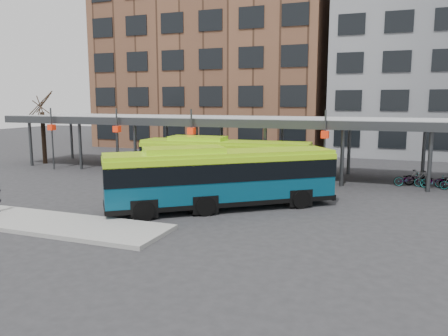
# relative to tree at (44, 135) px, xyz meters

# --- Properties ---
(ground) EXTENTS (120.00, 120.00, 0.00)m
(ground) POSITION_rel_tree_xyz_m (18.00, -12.00, -2.43)
(ground) COLOR #28282B
(ground) RESTS_ON ground
(boarding_island) EXTENTS (14.00, 3.00, 0.18)m
(boarding_island) POSITION_rel_tree_xyz_m (12.50, -15.00, -2.34)
(boarding_island) COLOR gray
(boarding_island) RESTS_ON ground
(canopy) EXTENTS (40.00, 6.53, 4.80)m
(canopy) POSITION_rel_tree_xyz_m (17.94, 0.87, 1.47)
(canopy) COLOR #999B9E
(canopy) RESTS_ON ground
(tree) EXTENTS (1.64, 1.64, 5.60)m
(tree) POSITION_rel_tree_xyz_m (0.00, 0.00, 0.00)
(tree) COLOR black
(tree) RESTS_ON ground
(building_brick) EXTENTS (26.00, 14.00, 22.00)m
(building_brick) POSITION_rel_tree_xyz_m (8.00, 20.00, 8.57)
(building_brick) COLOR brown
(building_brick) RESTS_ON ground
(bus_front) EXTENTS (10.53, 8.88, 3.15)m
(bus_front) POSITION_rel_tree_xyz_m (19.96, -9.58, -0.79)
(bus_front) COLOR #084059
(bus_front) RESTS_ON ground
(bus_rear) EXTENTS (11.15, 2.94, 3.05)m
(bus_rear) POSITION_rel_tree_xyz_m (17.72, -3.24, -0.85)
(bus_rear) COLOR #084059
(bus_rear) RESTS_ON ground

